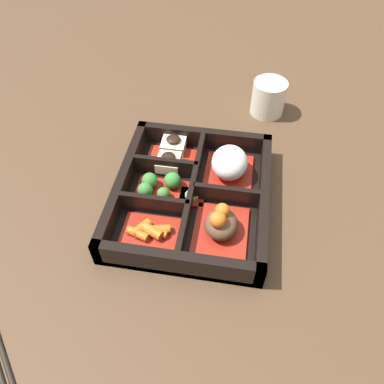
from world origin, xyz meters
name	(u,v)px	position (x,y,z in m)	size (l,w,h in m)	color
ground_plane	(192,202)	(0.00, 0.00, 0.00)	(3.00, 3.00, 0.00)	#4C3523
bento_base	(192,200)	(0.00, 0.00, 0.01)	(0.26, 0.23, 0.01)	black
bento_rim	(191,193)	(0.00, 0.00, 0.02)	(0.26, 0.23, 0.04)	black
bowl_rice	(229,165)	(-0.06, 0.05, 0.04)	(0.10, 0.08, 0.05)	maroon
bowl_stew	(221,225)	(0.06, 0.05, 0.03)	(0.10, 0.08, 0.05)	maroon
bowl_tofu	(171,154)	(-0.08, -0.05, 0.02)	(0.08, 0.08, 0.03)	maroon
bowl_greens	(159,187)	(0.00, -0.05, 0.02)	(0.06, 0.08, 0.03)	maroon
bowl_carrots	(150,232)	(0.08, -0.05, 0.02)	(0.06, 0.08, 0.02)	maroon
bowl_pickles	(194,196)	(0.00, 0.00, 0.01)	(0.04, 0.04, 0.01)	maroon
tea_cup	(269,97)	(-0.25, 0.11, 0.03)	(0.06, 0.06, 0.07)	beige
chopsticks	(1,364)	(0.28, -0.18, 0.00)	(0.16, 0.15, 0.01)	black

